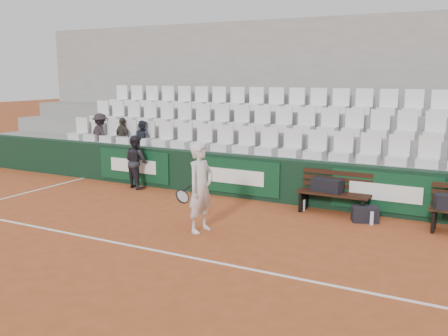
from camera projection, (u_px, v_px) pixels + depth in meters
ground at (145, 249)px, 8.39m from camera, size 80.00×80.00×0.00m
court_baseline at (145, 248)px, 8.38m from camera, size 18.00×0.06×0.01m
back_barrier at (249, 177)px, 11.73m from camera, size 18.00×0.34×1.00m
grandstand_tier_front at (258, 172)px, 12.31m from camera, size 18.00×0.95×1.00m
grandstand_tier_mid at (272, 158)px, 13.09m from camera, size 18.00×0.95×1.45m
grandstand_tier_back at (286, 145)px, 13.88m from camera, size 18.00×0.95×1.90m
grandstand_rear_wall at (294, 98)px, 14.19m from camera, size 18.00×0.30×4.40m
seat_row_front at (255, 140)px, 12.01m from camera, size 11.90×0.44×0.63m
seat_row_mid at (270, 119)px, 12.75m from camera, size 11.90×0.44×0.63m
seat_row_back at (284, 99)px, 13.49m from camera, size 11.90×0.44×0.63m
bench_left at (333, 203)px, 10.45m from camera, size 1.50×0.56×0.45m
sports_bag_left at (327, 185)px, 10.48m from camera, size 0.68×0.40×0.27m
sports_bag_ground at (365, 214)px, 9.89m from camera, size 0.59×0.48×0.31m
water_bottle_near at (304, 205)px, 10.70m from camera, size 0.07×0.07×0.24m
water_bottle_far at (372, 218)px, 9.68m from camera, size 0.07×0.07×0.26m
tennis_player at (201, 188)px, 9.16m from camera, size 0.74×0.66×1.66m
ball_kid at (136, 162)px, 12.74m from camera, size 0.81×0.72×1.37m
spectator_a at (100, 119)px, 14.23m from camera, size 0.90×0.69×1.24m
spectator_b at (122, 122)px, 13.87m from camera, size 0.73×0.47×1.15m
spectator_c at (142, 124)px, 13.56m from camera, size 0.61×0.52×1.10m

